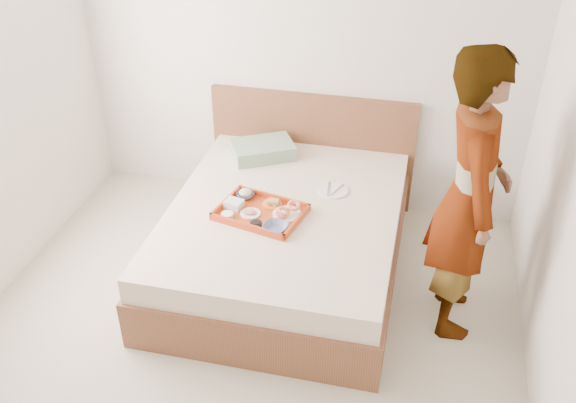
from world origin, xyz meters
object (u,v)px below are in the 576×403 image
(dinner_plate, at_px, (333,190))
(person, at_px, (470,197))
(bed, at_px, (284,238))
(tray, at_px, (261,212))

(dinner_plate, distance_m, person, 1.10)
(bed, bearing_deg, dinner_plate, 44.41)
(bed, distance_m, dinner_plate, 0.49)
(dinner_plate, relative_size, person, 0.12)
(tray, distance_m, dinner_plate, 0.59)
(person, bearing_deg, dinner_plate, 54.33)
(person, bearing_deg, bed, 73.24)
(bed, height_order, dinner_plate, dinner_plate)
(bed, height_order, person, person)
(bed, relative_size, dinner_plate, 9.00)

